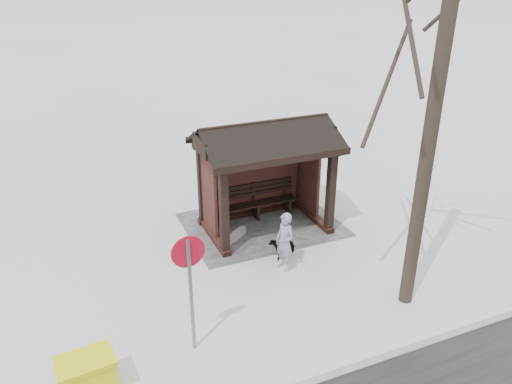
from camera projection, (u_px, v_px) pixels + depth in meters
ground at (265, 228)px, 13.92m from camera, size 120.00×120.00×0.00m
kerb at (384, 358)px, 9.32m from camera, size 120.00×0.15×0.06m
trampled_patch at (262, 224)px, 14.09m from camera, size 4.20×3.20×0.02m
bus_shelter at (263, 153)px, 13.15m from camera, size 3.60×2.40×3.09m
tree_near at (451, 0)px, 8.37m from camera, size 3.42×3.42×9.03m
pedestrian at (285, 242)px, 11.75m from camera, size 0.48×0.61×1.48m
dog at (282, 247)px, 12.44m from camera, size 0.73×0.47×0.57m
grit_bin at (87, 376)px, 8.43m from camera, size 1.01×0.73×0.73m
road_sign at (189, 270)px, 8.87m from camera, size 0.62×0.10×2.44m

